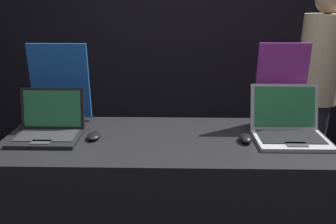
{
  "coord_description": "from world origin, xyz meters",
  "views": [
    {
      "loc": [
        0.04,
        -1.28,
        1.6
      ],
      "look_at": [
        0.01,
        0.32,
        1.04
      ],
      "focal_mm": 35.0,
      "sensor_mm": 36.0,
      "label": 1
    }
  ],
  "objects_px": {
    "laptop_front": "(49,126)",
    "promo_stand_back": "(281,87)",
    "laptop_back": "(288,127)",
    "person_bystander": "(315,93)",
    "promo_stand_front": "(60,85)",
    "mouse_back": "(245,138)",
    "mouse_front": "(94,136)"
  },
  "relations": [
    {
      "from": "person_bystander",
      "to": "promo_stand_back",
      "type": "bearing_deg",
      "value": -126.41
    },
    {
      "from": "laptop_front",
      "to": "mouse_back",
      "type": "distance_m",
      "value": 1.05
    },
    {
      "from": "laptop_back",
      "to": "promo_stand_back",
      "type": "xyz_separation_m",
      "value": [
        0.0,
        0.2,
        0.17
      ]
    },
    {
      "from": "laptop_back",
      "to": "person_bystander",
      "type": "height_order",
      "value": "person_bystander"
    },
    {
      "from": "promo_stand_front",
      "to": "mouse_back",
      "type": "distance_m",
      "value": 1.11
    },
    {
      "from": "promo_stand_back",
      "to": "mouse_front",
      "type": "bearing_deg",
      "value": -166.97
    },
    {
      "from": "mouse_back",
      "to": "promo_stand_back",
      "type": "xyz_separation_m",
      "value": [
        0.24,
        0.26,
        0.21
      ]
    },
    {
      "from": "promo_stand_front",
      "to": "mouse_back",
      "type": "bearing_deg",
      "value": -15.64
    },
    {
      "from": "laptop_front",
      "to": "promo_stand_back",
      "type": "distance_m",
      "value": 1.32
    },
    {
      "from": "promo_stand_back",
      "to": "person_bystander",
      "type": "distance_m",
      "value": 0.9
    },
    {
      "from": "mouse_back",
      "to": "person_bystander",
      "type": "height_order",
      "value": "person_bystander"
    },
    {
      "from": "laptop_front",
      "to": "person_bystander",
      "type": "xyz_separation_m",
      "value": [
        1.8,
        0.91,
        -0.07
      ]
    },
    {
      "from": "promo_stand_front",
      "to": "laptop_back",
      "type": "relative_size",
      "value": 1.26
    },
    {
      "from": "laptop_back",
      "to": "mouse_front",
      "type": "bearing_deg",
      "value": -177.69
    },
    {
      "from": "laptop_front",
      "to": "person_bystander",
      "type": "distance_m",
      "value": 2.02
    },
    {
      "from": "person_bystander",
      "to": "promo_stand_front",
      "type": "bearing_deg",
      "value": -159.74
    },
    {
      "from": "mouse_front",
      "to": "laptop_back",
      "type": "height_order",
      "value": "laptop_back"
    },
    {
      "from": "laptop_front",
      "to": "promo_stand_back",
      "type": "height_order",
      "value": "promo_stand_back"
    },
    {
      "from": "laptop_back",
      "to": "promo_stand_back",
      "type": "distance_m",
      "value": 0.26
    },
    {
      "from": "promo_stand_back",
      "to": "promo_stand_front",
      "type": "bearing_deg",
      "value": 178.58
    },
    {
      "from": "mouse_front",
      "to": "promo_stand_front",
      "type": "height_order",
      "value": "promo_stand_front"
    },
    {
      "from": "promo_stand_front",
      "to": "mouse_back",
      "type": "height_order",
      "value": "promo_stand_front"
    },
    {
      "from": "promo_stand_front",
      "to": "person_bystander",
      "type": "height_order",
      "value": "person_bystander"
    },
    {
      "from": "laptop_front",
      "to": "mouse_back",
      "type": "relative_size",
      "value": 3.3
    },
    {
      "from": "laptop_back",
      "to": "mouse_back",
      "type": "height_order",
      "value": "laptop_back"
    },
    {
      "from": "mouse_front",
      "to": "promo_stand_front",
      "type": "relative_size",
      "value": 0.22
    },
    {
      "from": "laptop_back",
      "to": "promo_stand_back",
      "type": "relative_size",
      "value": 0.78
    },
    {
      "from": "mouse_front",
      "to": "promo_stand_front",
      "type": "xyz_separation_m",
      "value": [
        -0.25,
        0.27,
        0.21
      ]
    },
    {
      "from": "mouse_front",
      "to": "mouse_back",
      "type": "height_order",
      "value": "mouse_back"
    },
    {
      "from": "mouse_front",
      "to": "person_bystander",
      "type": "bearing_deg",
      "value": 31.1
    },
    {
      "from": "promo_stand_front",
      "to": "mouse_back",
      "type": "relative_size",
      "value": 4.39
    },
    {
      "from": "laptop_front",
      "to": "laptop_back",
      "type": "height_order",
      "value": "laptop_back"
    }
  ]
}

